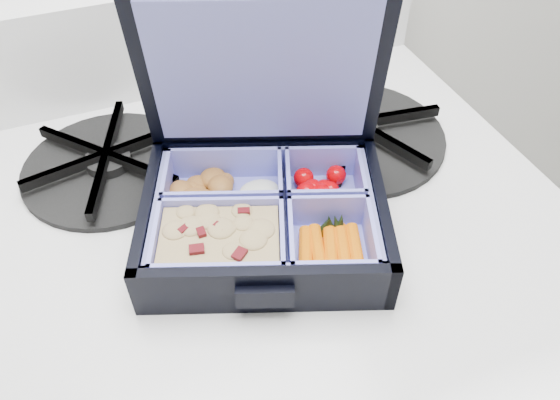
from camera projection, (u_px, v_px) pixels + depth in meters
name	position (u px, v px, depth m)	size (l,w,h in m)	color
stove	(280.00, 384.00, 0.82)	(0.53, 0.53, 0.80)	white
bento_box	(265.00, 218.00, 0.49)	(0.21, 0.17, 0.05)	black
burner_grate	(355.00, 127.00, 0.60)	(0.20, 0.20, 0.03)	black
burner_grate_rear	(108.00, 161.00, 0.56)	(0.18, 0.18, 0.02)	black
fork	(320.00, 139.00, 0.60)	(0.02, 0.17, 0.01)	#ABA9B2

